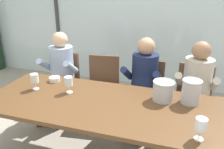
{
  "coord_description": "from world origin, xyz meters",
  "views": [
    {
      "loc": [
        0.67,
        -1.79,
        1.77
      ],
      "look_at": [
        0.0,
        0.35,
        0.88
      ],
      "focal_mm": 36.12,
      "sensor_mm": 36.0,
      "label": 1
    }
  ],
  "objects_px": {
    "dining_table": "(101,108)",
    "person_navy_polo": "(143,80)",
    "chair_left_of_center": "(103,83)",
    "wine_glass_center_pour": "(69,82)",
    "person_pale_blue_shirt": "(60,71)",
    "chair_near_curtain": "(63,79)",
    "chair_right_of_center": "(192,96)",
    "person_beige_jumper": "(196,87)",
    "wine_glass_by_left_taster": "(35,79)",
    "ice_bucket_primary": "(163,90)",
    "ice_bucket_secondary": "(191,91)",
    "wine_glass_near_bucket": "(201,125)",
    "chair_center": "(146,89)",
    "tasting_bowl": "(55,79)"
  },
  "relations": [
    {
      "from": "dining_table",
      "to": "person_navy_polo",
      "type": "relative_size",
      "value": 1.9
    },
    {
      "from": "chair_left_of_center",
      "to": "wine_glass_center_pour",
      "type": "xyz_separation_m",
      "value": [
        -0.09,
        -0.78,
        0.33
      ]
    },
    {
      "from": "person_pale_blue_shirt",
      "to": "wine_glass_center_pour",
      "type": "bearing_deg",
      "value": -56.45
    },
    {
      "from": "person_pale_blue_shirt",
      "to": "chair_left_of_center",
      "type": "bearing_deg",
      "value": 10.63
    },
    {
      "from": "chair_near_curtain",
      "to": "chair_right_of_center",
      "type": "distance_m",
      "value": 1.77
    },
    {
      "from": "chair_near_curtain",
      "to": "person_beige_jumper",
      "type": "xyz_separation_m",
      "value": [
        1.78,
        -0.11,
        0.17
      ]
    },
    {
      "from": "person_beige_jumper",
      "to": "wine_glass_by_left_taster",
      "type": "xyz_separation_m",
      "value": [
        -1.66,
        -0.68,
        0.16
      ]
    },
    {
      "from": "person_pale_blue_shirt",
      "to": "wine_glass_by_left_taster",
      "type": "distance_m",
      "value": 0.7
    },
    {
      "from": "chair_near_curtain",
      "to": "wine_glass_by_left_taster",
      "type": "xyz_separation_m",
      "value": [
        0.13,
        -0.79,
        0.33
      ]
    },
    {
      "from": "ice_bucket_primary",
      "to": "ice_bucket_secondary",
      "type": "bearing_deg",
      "value": 3.85
    },
    {
      "from": "chair_near_curtain",
      "to": "ice_bucket_secondary",
      "type": "xyz_separation_m",
      "value": [
        1.7,
        -0.61,
        0.34
      ]
    },
    {
      "from": "chair_near_curtain",
      "to": "wine_glass_by_left_taster",
      "type": "relative_size",
      "value": 5.06
    },
    {
      "from": "person_beige_jumper",
      "to": "ice_bucket_primary",
      "type": "height_order",
      "value": "person_beige_jumper"
    },
    {
      "from": "dining_table",
      "to": "person_beige_jumper",
      "type": "bearing_deg",
      "value": 39.68
    },
    {
      "from": "wine_glass_by_left_taster",
      "to": "wine_glass_center_pour",
      "type": "xyz_separation_m",
      "value": [
        0.38,
        0.04,
        0.0
      ]
    },
    {
      "from": "person_pale_blue_shirt",
      "to": "person_beige_jumper",
      "type": "xyz_separation_m",
      "value": [
        1.75,
        0.0,
        0.0
      ]
    },
    {
      "from": "person_navy_polo",
      "to": "ice_bucket_primary",
      "type": "relative_size",
      "value": 5.75
    },
    {
      "from": "person_beige_jumper",
      "to": "wine_glass_center_pour",
      "type": "height_order",
      "value": "person_beige_jumper"
    },
    {
      "from": "ice_bucket_secondary",
      "to": "wine_glass_center_pour",
      "type": "relative_size",
      "value": 1.35
    },
    {
      "from": "person_navy_polo",
      "to": "wine_glass_near_bucket",
      "type": "distance_m",
      "value": 1.22
    },
    {
      "from": "person_beige_jumper",
      "to": "ice_bucket_primary",
      "type": "xyz_separation_m",
      "value": [
        -0.33,
        -0.51,
        0.14
      ]
    },
    {
      "from": "dining_table",
      "to": "person_beige_jumper",
      "type": "height_order",
      "value": "person_beige_jumper"
    },
    {
      "from": "person_beige_jumper",
      "to": "wine_glass_center_pour",
      "type": "xyz_separation_m",
      "value": [
        -1.28,
        -0.64,
        0.16
      ]
    },
    {
      "from": "person_pale_blue_shirt",
      "to": "ice_bucket_primary",
      "type": "relative_size",
      "value": 5.75
    },
    {
      "from": "person_beige_jumper",
      "to": "chair_left_of_center",
      "type": "bearing_deg",
      "value": 178.96
    },
    {
      "from": "ice_bucket_secondary",
      "to": "chair_center",
      "type": "bearing_deg",
      "value": 129.18
    },
    {
      "from": "ice_bucket_primary",
      "to": "person_pale_blue_shirt",
      "type": "bearing_deg",
      "value": 160.13
    },
    {
      "from": "person_navy_polo",
      "to": "person_beige_jumper",
      "type": "xyz_separation_m",
      "value": [
        0.62,
        0.0,
        0.0
      ]
    },
    {
      "from": "chair_left_of_center",
      "to": "ice_bucket_secondary",
      "type": "bearing_deg",
      "value": -37.27
    },
    {
      "from": "chair_near_curtain",
      "to": "person_beige_jumper",
      "type": "height_order",
      "value": "person_beige_jumper"
    },
    {
      "from": "wine_glass_near_bucket",
      "to": "ice_bucket_secondary",
      "type": "bearing_deg",
      "value": 96.13
    },
    {
      "from": "person_pale_blue_shirt",
      "to": "wine_glass_near_bucket",
      "type": "xyz_separation_m",
      "value": [
        1.73,
        -1.05,
        0.16
      ]
    },
    {
      "from": "chair_right_of_center",
      "to": "wine_glass_near_bucket",
      "type": "xyz_separation_m",
      "value": [
        -0.01,
        -1.17,
        0.33
      ]
    },
    {
      "from": "chair_near_curtain",
      "to": "ice_bucket_secondary",
      "type": "bearing_deg",
      "value": -24.5
    },
    {
      "from": "person_beige_jumper",
      "to": "wine_glass_by_left_taster",
      "type": "height_order",
      "value": "person_beige_jumper"
    },
    {
      "from": "chair_center",
      "to": "person_navy_polo",
      "type": "relative_size",
      "value": 0.73
    },
    {
      "from": "person_beige_jumper",
      "to": "wine_glass_near_bucket",
      "type": "height_order",
      "value": "person_beige_jumper"
    },
    {
      "from": "chair_right_of_center",
      "to": "ice_bucket_primary",
      "type": "bearing_deg",
      "value": -108.52
    },
    {
      "from": "chair_left_of_center",
      "to": "person_pale_blue_shirt",
      "type": "distance_m",
      "value": 0.61
    },
    {
      "from": "person_navy_polo",
      "to": "wine_glass_by_left_taster",
      "type": "height_order",
      "value": "person_navy_polo"
    },
    {
      "from": "chair_near_curtain",
      "to": "person_pale_blue_shirt",
      "type": "distance_m",
      "value": 0.21
    },
    {
      "from": "tasting_bowl",
      "to": "wine_glass_near_bucket",
      "type": "bearing_deg",
      "value": -21.86
    },
    {
      "from": "tasting_bowl",
      "to": "ice_bucket_secondary",
      "type": "bearing_deg",
      "value": -2.75
    },
    {
      "from": "chair_right_of_center",
      "to": "chair_center",
      "type": "bearing_deg",
      "value": -173.5
    },
    {
      "from": "person_pale_blue_shirt",
      "to": "person_navy_polo",
      "type": "bearing_deg",
      "value": -3.32
    },
    {
      "from": "ice_bucket_secondary",
      "to": "tasting_bowl",
      "type": "height_order",
      "value": "ice_bucket_secondary"
    },
    {
      "from": "chair_right_of_center",
      "to": "person_beige_jumper",
      "type": "relative_size",
      "value": 0.73
    },
    {
      "from": "chair_left_of_center",
      "to": "ice_bucket_primary",
      "type": "height_order",
      "value": "ice_bucket_primary"
    },
    {
      "from": "person_pale_blue_shirt",
      "to": "person_beige_jumper",
      "type": "height_order",
      "value": "same"
    },
    {
      "from": "wine_glass_center_pour",
      "to": "chair_left_of_center",
      "type": "bearing_deg",
      "value": 83.58
    }
  ]
}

